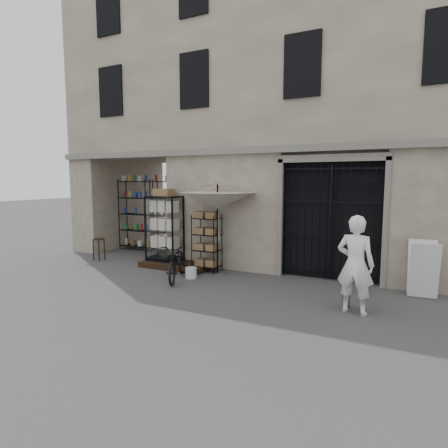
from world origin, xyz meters
The scene contains 15 objects.
ground centered at (0.00, 0.00, 0.00)m, with size 80.00×80.00×0.00m, color black.
main_building centered at (0.00, 4.00, 4.50)m, with size 14.00×4.00×9.00m, color tan.
shop_recess centered at (-4.50, 2.80, 1.50)m, with size 3.00×1.70×3.00m, color black.
shop_shelving centered at (-4.55, 3.30, 1.25)m, with size 2.70×0.50×2.50m, color black.
iron_gate centered at (1.75, 2.28, 1.50)m, with size 2.50×0.21×3.00m.
step_platform centered at (-2.40, 1.55, 0.07)m, with size 2.00×0.90×0.15m, color black.
display_cabinet centered at (-2.85, 1.65, 0.99)m, with size 1.04×0.77×2.03m.
wire_rack centered at (-1.41, 1.58, 0.76)m, with size 0.80×0.69×1.54m.
market_umbrella centered at (-1.07, 1.55, 2.06)m, with size 2.20×2.23×2.86m.
white_bucket centered at (-1.42, 0.77, 0.14)m, with size 0.28×0.28×0.27m, color silver.
bicycle centered at (-1.65, 0.51, 0.00)m, with size 0.61×0.92×1.74m, color black.
wooden_stool centered at (-5.08, 1.30, 0.36)m, with size 0.33×0.33×0.69m.
steel_bollard centered at (2.46, 0.16, 0.39)m, with size 0.14×0.14×0.77m, color #515459.
shopkeeper centered at (2.62, -0.03, 0.00)m, with size 0.67×1.85×0.44m, color white.
easel_sign centered at (3.79, 1.59, 0.61)m, with size 0.62×0.70×1.18m.
Camera 1 is at (3.47, -7.17, 2.47)m, focal length 30.00 mm.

